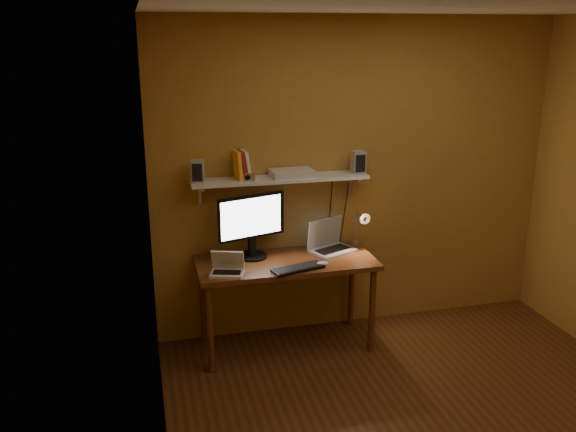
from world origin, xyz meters
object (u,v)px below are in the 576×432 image
object	(u,v)px
wall_shelf	(280,179)
speaker_right	(358,162)
netbook	(227,267)
desk	(286,271)
shelf_camera	(248,177)
router	(292,173)
laptop	(329,242)
speaker_left	(198,171)
keyboard	(298,268)
mouse	(322,264)
monitor	(252,223)
desk_lamp	(361,224)

from	to	relation	value
wall_shelf	speaker_right	bearing A→B (deg)	-1.31
netbook	speaker_right	size ratio (longest dim) A/B	1.58
desk	shelf_camera	size ratio (longest dim) A/B	12.43
speaker_right	router	distance (m)	0.55
laptop	speaker_left	xyz separation A→B (m)	(-1.04, 0.04, 0.64)
laptop	router	bearing A→B (deg)	147.14
keyboard	shelf_camera	distance (m)	0.79
keyboard	mouse	world-z (taller)	mouse
desk	mouse	size ratio (longest dim) A/B	14.75
speaker_left	laptop	bearing A→B (deg)	8.62
netbook	shelf_camera	bearing A→B (deg)	70.12
monitor	speaker_left	bearing A→B (deg)	156.63
netbook	mouse	xyz separation A→B (m)	(0.73, -0.02, -0.03)
laptop	desk	bearing A→B (deg)	176.31
netbook	keyboard	xyz separation A→B (m)	(0.53, -0.05, -0.04)
monitor	shelf_camera	size ratio (longest dim) A/B	4.87
speaker_left	desk	bearing A→B (deg)	-5.11
speaker_right	shelf_camera	world-z (taller)	speaker_right
laptop	mouse	world-z (taller)	laptop
monitor	shelf_camera	bearing A→B (deg)	-174.04
monitor	shelf_camera	xyz separation A→B (m)	(-0.02, -0.01, 0.37)
monitor	router	distance (m)	0.50
wall_shelf	speaker_right	size ratio (longest dim) A/B	7.83
laptop	keyboard	distance (m)	0.50
netbook	speaker_left	bearing A→B (deg)	131.86
wall_shelf	shelf_camera	world-z (taller)	shelf_camera
monitor	laptop	world-z (taller)	monitor
speaker_right	shelf_camera	bearing A→B (deg)	-177.73
mouse	speaker_left	bearing A→B (deg)	153.84
wall_shelf	keyboard	bearing A→B (deg)	-84.30
netbook	desk_lamp	world-z (taller)	desk_lamp
wall_shelf	mouse	size ratio (longest dim) A/B	14.75
desk	wall_shelf	world-z (taller)	wall_shelf
netbook	router	world-z (taller)	router
desk	monitor	distance (m)	0.46
monitor	speaker_right	distance (m)	0.98
desk	monitor	bearing A→B (deg)	150.40
monitor	laptop	size ratio (longest dim) A/B	1.34
netbook	mouse	world-z (taller)	netbook
speaker_left	router	world-z (taller)	speaker_left
shelf_camera	desk	bearing A→B (deg)	-25.62
netbook	desk_lamp	size ratio (longest dim) A/B	0.75
desk	speaker_left	size ratio (longest dim) A/B	8.20
desk	laptop	world-z (taller)	laptop
desk_lamp	speaker_left	world-z (taller)	speaker_left
desk_lamp	speaker_right	world-z (taller)	speaker_right
wall_shelf	speaker_left	distance (m)	0.65
keyboard	router	size ratio (longest dim) A/B	1.23
shelf_camera	mouse	bearing A→B (deg)	-30.85
mouse	speaker_left	size ratio (longest dim) A/B	0.56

